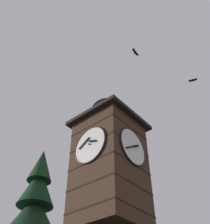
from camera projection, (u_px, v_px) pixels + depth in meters
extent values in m
cube|color=#422B1E|center=(110.00, 173.00, 16.94)|extent=(3.52, 3.52, 6.90)
cube|color=black|center=(110.00, 216.00, 15.23)|extent=(3.56, 3.56, 0.10)
cube|color=black|center=(110.00, 194.00, 16.07)|extent=(3.56, 3.56, 0.10)
cube|color=black|center=(110.00, 173.00, 16.92)|extent=(3.56, 3.56, 0.10)
cube|color=black|center=(109.00, 155.00, 17.76)|extent=(3.56, 3.56, 0.10)
cube|color=black|center=(109.00, 138.00, 18.61)|extent=(3.56, 3.56, 0.10)
cylinder|color=white|center=(133.00, 147.00, 16.77)|extent=(2.37, 0.10, 2.37)
torus|color=black|center=(133.00, 147.00, 16.76)|extent=(2.47, 0.10, 2.47)
cube|color=black|center=(136.00, 146.00, 16.97)|extent=(0.57, 0.04, 0.41)
cube|color=black|center=(130.00, 147.00, 16.32)|extent=(0.86, 0.04, 0.59)
sphere|color=black|center=(134.00, 146.00, 16.72)|extent=(0.10, 0.10, 0.10)
cylinder|color=white|center=(90.00, 145.00, 16.62)|extent=(0.10, 2.37, 2.37)
torus|color=black|center=(90.00, 145.00, 16.60)|extent=(0.10, 2.47, 2.47)
cube|color=black|center=(93.00, 141.00, 16.49)|extent=(0.04, 0.60, 0.33)
cube|color=black|center=(84.00, 143.00, 16.93)|extent=(0.04, 0.88, 0.56)
sphere|color=black|center=(89.00, 144.00, 16.55)|extent=(0.10, 0.10, 0.10)
cube|color=black|center=(109.00, 126.00, 19.27)|extent=(4.22, 4.22, 0.25)
cylinder|color=tan|center=(109.00, 117.00, 19.80)|extent=(2.11, 2.11, 1.38)
cylinder|color=#2D2319|center=(109.00, 122.00, 19.47)|extent=(2.17, 2.17, 0.10)
cylinder|color=#2D2319|center=(109.00, 119.00, 19.69)|extent=(2.17, 2.17, 0.10)
cylinder|color=#2D2319|center=(109.00, 115.00, 19.92)|extent=(2.17, 2.17, 0.10)
cylinder|color=#2D2319|center=(109.00, 111.00, 20.14)|extent=(2.17, 2.17, 0.10)
cone|color=#384251|center=(109.00, 104.00, 20.57)|extent=(2.41, 2.41, 0.96)
sphere|color=#2D3847|center=(109.00, 99.00, 20.95)|extent=(0.16, 0.16, 0.16)
cone|color=black|center=(33.00, 214.00, 19.65)|extent=(3.47, 3.47, 2.88)
cone|color=#11321B|center=(38.00, 186.00, 20.99)|extent=(2.66, 2.66, 3.09)
cone|color=#133419|center=(42.00, 165.00, 22.15)|extent=(1.85, 1.85, 2.73)
ellipsoid|color=black|center=(193.00, 80.00, 21.66)|extent=(0.31, 0.24, 0.15)
cube|color=black|center=(191.00, 81.00, 21.69)|extent=(0.30, 0.37, 0.09)
cube|color=black|center=(195.00, 80.00, 21.62)|extent=(0.30, 0.37, 0.09)
ellipsoid|color=black|center=(136.00, 53.00, 18.05)|extent=(0.13, 0.21, 0.11)
cube|color=black|center=(137.00, 54.00, 18.15)|extent=(0.34, 0.17, 0.14)
cube|color=black|center=(134.00, 51.00, 17.94)|extent=(0.34, 0.17, 0.14)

